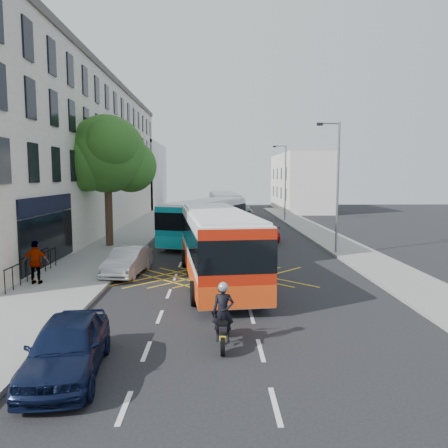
{
  "coord_description": "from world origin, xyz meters",
  "views": [
    {
      "loc": [
        -1.28,
        -14.77,
        4.87
      ],
      "look_at": [
        -0.76,
        9.52,
        2.2
      ],
      "focal_mm": 35.0,
      "sensor_mm": 36.0,
      "label": 1
    }
  ],
  "objects": [
    {
      "name": "bus_mid",
      "position": [
        -1.87,
        17.18,
        1.65
      ],
      "size": [
        6.4,
        11.31,
        3.13
      ],
      "rotation": [
        0.0,
        0.0,
        -0.37
      ],
      "color": "silver",
      "rests_on": "ground"
    },
    {
      "name": "pavement_right",
      "position": [
        7.5,
        15.0,
        0.07
      ],
      "size": [
        3.0,
        70.0,
        0.15
      ],
      "primitive_type": "cube",
      "color": "gray",
      "rests_on": "ground"
    },
    {
      "name": "bus_far",
      "position": [
        -0.33,
        28.83,
        1.67
      ],
      "size": [
        3.19,
        11.42,
        3.18
      ],
      "rotation": [
        0.0,
        0.0,
        0.04
      ],
      "color": "silver",
      "rests_on": "ground"
    },
    {
      "name": "lamp_far",
      "position": [
        6.2,
        32.0,
        4.62
      ],
      "size": [
        1.45,
        0.15,
        8.0
      ],
      "color": "slate",
      "rests_on": "pavement_right"
    },
    {
      "name": "bus_near",
      "position": [
        -1.19,
        5.32,
        1.73
      ],
      "size": [
        4.07,
        11.94,
        3.29
      ],
      "rotation": [
        0.0,
        0.0,
        0.12
      ],
      "color": "silver",
      "rests_on": "ground"
    },
    {
      "name": "motorbike",
      "position": [
        -1.05,
        -2.61,
        0.88
      ],
      "size": [
        0.63,
        2.12,
        1.88
      ],
      "rotation": [
        0.0,
        0.0,
        -0.03
      ],
      "color": "black",
      "rests_on": "ground"
    },
    {
      "name": "distant_car_grey",
      "position": [
        0.68,
        40.46,
        0.69
      ],
      "size": [
        2.61,
        5.13,
        1.39
      ],
      "primitive_type": "imported",
      "rotation": [
        0.0,
        0.0,
        -0.06
      ],
      "color": "#3A3C41",
      "rests_on": "ground"
    },
    {
      "name": "terrace_far",
      "position": [
        -14.0,
        55.0,
        5.0
      ],
      "size": [
        8.0,
        20.0,
        10.0
      ],
      "primitive_type": "cube",
      "color": "silver",
      "rests_on": "ground"
    },
    {
      "name": "pedestrian_far",
      "position": [
        -9.13,
        4.22,
        1.11
      ],
      "size": [
        1.13,
        0.49,
        1.91
      ],
      "primitive_type": "imported",
      "rotation": [
        0.0,
        0.0,
        3.16
      ],
      "color": "gray",
      "rests_on": "pavement_left"
    },
    {
      "name": "lamp_near",
      "position": [
        6.2,
        12.0,
        4.62
      ],
      "size": [
        1.45,
        0.15,
        8.0
      ],
      "color": "slate",
      "rests_on": "pavement_right"
    },
    {
      "name": "ground",
      "position": [
        0.0,
        0.0,
        0.0
      ],
      "size": [
        120.0,
        120.0,
        0.0
      ],
      "primitive_type": "plane",
      "color": "black",
      "rests_on": "ground"
    },
    {
      "name": "distant_car_silver",
      "position": [
        2.5,
        38.34,
        0.73
      ],
      "size": [
        2.09,
        4.39,
        1.45
      ],
      "primitive_type": "imported",
      "rotation": [
        0.0,
        0.0,
        3.05
      ],
      "color": "#999CA0",
      "rests_on": "ground"
    },
    {
      "name": "red_hatchback",
      "position": [
        2.52,
        18.02,
        0.67
      ],
      "size": [
        1.91,
        4.64,
        1.34
      ],
      "primitive_type": "imported",
      "rotation": [
        0.0,
        0.0,
        3.15
      ],
      "color": "#B2070B",
      "rests_on": "ground"
    },
    {
      "name": "parked_car_silver",
      "position": [
        -5.6,
        6.58,
        0.68
      ],
      "size": [
        1.95,
        4.29,
        1.36
      ],
      "primitive_type": "imported",
      "rotation": [
        0.0,
        0.0,
        -0.12
      ],
      "color": "#B6B8BE",
      "rests_on": "ground"
    },
    {
      "name": "terrace_main",
      "position": [
        -14.0,
        24.49,
        6.76
      ],
      "size": [
        8.3,
        45.0,
        13.5
      ],
      "color": "beige",
      "rests_on": "ground"
    },
    {
      "name": "pavement_left",
      "position": [
        -8.5,
        15.0,
        0.07
      ],
      "size": [
        5.0,
        70.0,
        0.15
      ],
      "primitive_type": "cube",
      "color": "gray",
      "rests_on": "ground"
    },
    {
      "name": "parked_car_blue",
      "position": [
        -4.9,
        -4.42,
        0.72
      ],
      "size": [
        2.13,
        4.38,
        1.44
      ],
      "primitive_type": "imported",
      "rotation": [
        0.0,
        0.0,
        0.1
      ],
      "color": "black",
      "rests_on": "ground"
    },
    {
      "name": "street_tree",
      "position": [
        -8.51,
        14.97,
        6.29
      ],
      "size": [
        6.3,
        5.7,
        8.8
      ],
      "color": "#382619",
      "rests_on": "pavement_left"
    },
    {
      "name": "railings",
      "position": [
        -9.7,
        5.3,
        0.72
      ],
      "size": [
        0.08,
        5.6,
        1.14
      ],
      "primitive_type": null,
      "color": "black",
      "rests_on": "pavement_left"
    },
    {
      "name": "building_right",
      "position": [
        11.0,
        48.0,
        4.0
      ],
      "size": [
        6.0,
        18.0,
        8.0
      ],
      "primitive_type": "cube",
      "color": "silver",
      "rests_on": "ground"
    }
  ]
}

